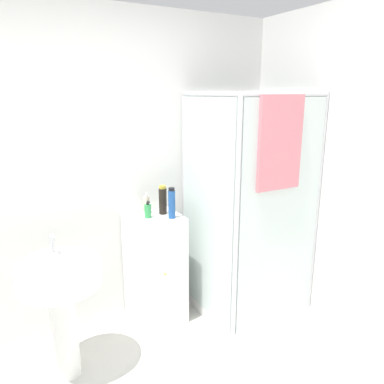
{
  "coord_description": "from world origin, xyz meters",
  "views": [
    {
      "loc": [
        -0.6,
        -1.14,
        1.87
      ],
      "look_at": [
        0.68,
        1.16,
        1.17
      ],
      "focal_mm": 35.0,
      "sensor_mm": 36.0,
      "label": 1
    }
  ],
  "objects_px": {
    "shampoo_bottle_blue": "(172,203)",
    "soap_dispenser": "(148,211)",
    "sink": "(61,292)",
    "shampoo_bottle_tall_black": "(163,200)",
    "lotion_bottle_white": "(147,204)"
  },
  "relations": [
    {
      "from": "shampoo_bottle_blue",
      "to": "lotion_bottle_white",
      "type": "xyz_separation_m",
      "value": [
        -0.12,
        0.22,
        -0.05
      ]
    },
    {
      "from": "sink",
      "to": "lotion_bottle_white",
      "type": "bearing_deg",
      "value": 28.5
    },
    {
      "from": "lotion_bottle_white",
      "to": "shampoo_bottle_tall_black",
      "type": "bearing_deg",
      "value": -38.48
    },
    {
      "from": "soap_dispenser",
      "to": "shampoo_bottle_blue",
      "type": "relative_size",
      "value": 0.56
    },
    {
      "from": "soap_dispenser",
      "to": "lotion_bottle_white",
      "type": "xyz_separation_m",
      "value": [
        0.04,
        0.12,
        0.02
      ]
    },
    {
      "from": "shampoo_bottle_blue",
      "to": "soap_dispenser",
      "type": "bearing_deg",
      "value": 148.21
    },
    {
      "from": "soap_dispenser",
      "to": "shampoo_bottle_blue",
      "type": "distance_m",
      "value": 0.2
    },
    {
      "from": "soap_dispenser",
      "to": "shampoo_bottle_blue",
      "type": "height_order",
      "value": "shampoo_bottle_blue"
    },
    {
      "from": "lotion_bottle_white",
      "to": "sink",
      "type": "bearing_deg",
      "value": -151.5
    },
    {
      "from": "sink",
      "to": "soap_dispenser",
      "type": "relative_size",
      "value": 6.93
    },
    {
      "from": "lotion_bottle_white",
      "to": "shampoo_bottle_blue",
      "type": "bearing_deg",
      "value": -60.45
    },
    {
      "from": "sink",
      "to": "shampoo_bottle_tall_black",
      "type": "distance_m",
      "value": 1.03
    },
    {
      "from": "lotion_bottle_white",
      "to": "soap_dispenser",
      "type": "bearing_deg",
      "value": -107.77
    },
    {
      "from": "sink",
      "to": "lotion_bottle_white",
      "type": "distance_m",
      "value": 0.96
    },
    {
      "from": "soap_dispenser",
      "to": "shampoo_bottle_blue",
      "type": "bearing_deg",
      "value": -31.79
    }
  ]
}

